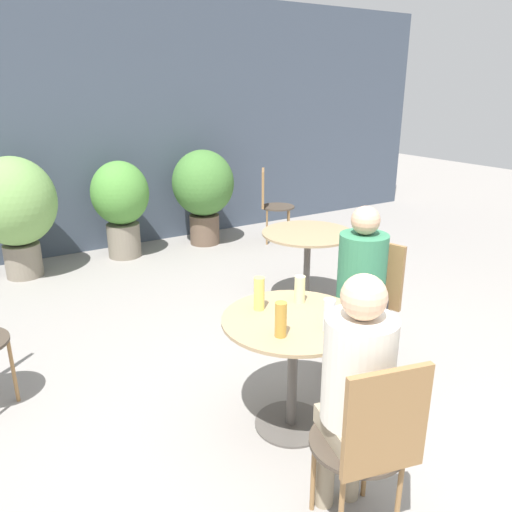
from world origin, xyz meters
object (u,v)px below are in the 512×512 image
at_px(cafe_table_near, 293,344).
at_px(potted_plant_0, 15,206).
at_px(seated_person_1, 360,279).
at_px(beer_glass_0, 329,315).
at_px(cafe_table_far, 307,249).
at_px(bistro_chair_1, 370,296).
at_px(seated_person_0, 356,381).
at_px(bistro_chair_2, 270,199).
at_px(bistro_chair_0, 371,438).
at_px(potted_plant_1, 121,200).
at_px(potted_plant_2, 203,188).
at_px(beer_glass_2, 259,294).
at_px(beer_glass_3, 281,320).
at_px(beer_glass_1, 300,289).

xyz_separation_m(cafe_table_near, potted_plant_0, (-0.98, 3.52, 0.22)).
bearing_deg(seated_person_1, beer_glass_0, -72.08).
xyz_separation_m(cafe_table_near, beer_glass_0, (0.07, -0.21, 0.25)).
bearing_deg(cafe_table_far, cafe_table_near, -130.04).
relative_size(bistro_chair_1, seated_person_0, 0.76).
bearing_deg(bistro_chair_2, seated_person_0, -175.68).
bearing_deg(seated_person_1, cafe_table_near, -90.00).
distance_m(bistro_chair_0, seated_person_0, 0.24).
bearing_deg(bistro_chair_0, potted_plant_1, -80.62).
height_order(bistro_chair_2, potted_plant_1, potted_plant_1).
relative_size(bistro_chair_0, bistro_chair_1, 1.00).
xyz_separation_m(bistro_chair_0, beer_glass_0, (0.28, 0.62, 0.23)).
bearing_deg(potted_plant_2, seated_person_0, -107.66).
xyz_separation_m(seated_person_0, beer_glass_2, (0.07, 0.89, 0.06)).
bearing_deg(cafe_table_far, potted_plant_1, 113.27).
xyz_separation_m(seated_person_0, potted_plant_0, (-0.81, 4.21, 0.03)).
distance_m(cafe_table_far, bistro_chair_0, 2.54).
relative_size(cafe_table_far, seated_person_0, 0.66).
bearing_deg(bistro_chair_0, potted_plant_2, -93.66).
distance_m(beer_glass_0, beer_glass_3, 0.26).
height_order(seated_person_0, beer_glass_1, seated_person_0).
bearing_deg(bistro_chair_2, seated_person_1, -169.98).
bearing_deg(cafe_table_far, bistro_chair_2, 66.14).
bearing_deg(cafe_table_near, cafe_table_far, 49.96).
bearing_deg(bistro_chair_1, seated_person_1, -90.00).
height_order(cafe_table_far, potted_plant_2, potted_plant_2).
distance_m(beer_glass_1, potted_plant_0, 3.55).
bearing_deg(beer_glass_2, seated_person_0, -94.35).
xyz_separation_m(cafe_table_near, beer_glass_3, (-0.18, -0.13, 0.26)).
bearing_deg(beer_glass_0, bistro_chair_1, 30.97).
bearing_deg(beer_glass_3, beer_glass_0, -17.72).
distance_m(seated_person_1, beer_glass_2, 0.78).
bearing_deg(seated_person_0, bistro_chair_2, -104.70).
bearing_deg(bistro_chair_1, cafe_table_near, -90.00).
xyz_separation_m(potted_plant_0, potted_plant_2, (2.16, 0.04, -0.04)).
xyz_separation_m(seated_person_0, beer_glass_1, (0.33, 0.85, 0.05)).
height_order(beer_glass_0, potted_plant_0, potted_plant_0).
distance_m(bistro_chair_2, potted_plant_2, 0.86).
bearing_deg(beer_glass_1, beer_glass_3, -139.01).
bearing_deg(bistro_chair_2, beer_glass_1, -177.60).
xyz_separation_m(seated_person_0, beer_glass_0, (0.24, 0.47, 0.06)).
height_order(bistro_chair_1, beer_glass_2, bistro_chair_1).
relative_size(beer_glass_3, potted_plant_2, 0.16).
distance_m(bistro_chair_0, potted_plant_0, 4.43).
distance_m(beer_glass_2, potted_plant_0, 3.43).
relative_size(bistro_chair_1, potted_plant_0, 0.74).
relative_size(potted_plant_1, potted_plant_2, 0.95).
height_order(bistro_chair_0, bistro_chair_1, same).
xyz_separation_m(bistro_chair_1, beer_glass_1, (-0.67, -0.08, 0.23)).
height_order(bistro_chair_1, seated_person_1, seated_person_1).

